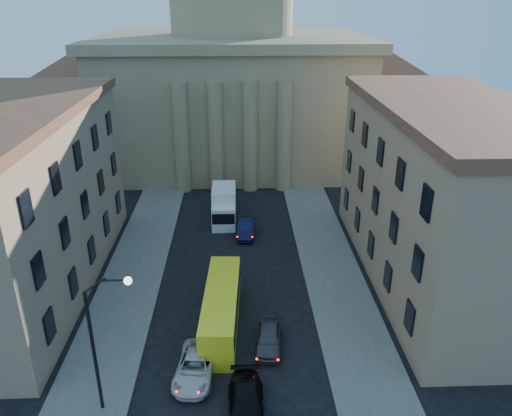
{
  "coord_description": "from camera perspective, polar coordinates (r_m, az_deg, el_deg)",
  "views": [
    {
      "loc": [
        0.54,
        -14.2,
        22.2
      ],
      "look_at": [
        1.84,
        20.01,
        7.35
      ],
      "focal_mm": 35.0,
      "sensor_mm": 36.0,
      "label": 1
    }
  ],
  "objects": [
    {
      "name": "sidewalk_left",
      "position": [
        40.1,
        -15.1,
        -10.97
      ],
      "size": [
        5.0,
        60.0,
        0.15
      ],
      "primitive_type": "cube",
      "color": "#5B5753",
      "rests_on": "ground"
    },
    {
      "name": "sidewalk_right",
      "position": [
        39.87,
        9.89,
        -10.66
      ],
      "size": [
        5.0,
        60.0,
        0.15
      ],
      "primitive_type": "cube",
      "color": "#5B5753",
      "rests_on": "ground"
    },
    {
      "name": "church",
      "position": [
        70.43,
        -2.68,
        15.0
      ],
      "size": [
        68.02,
        28.76,
        36.6
      ],
      "color": "#8E7D57",
      "rests_on": "ground"
    },
    {
      "name": "building_left",
      "position": [
        42.85,
        -26.18,
        0.76
      ],
      "size": [
        11.6,
        26.6,
        14.7
      ],
      "color": "#A07B5E",
      "rests_on": "ground"
    },
    {
      "name": "building_right",
      "position": [
        42.42,
        20.82,
        1.47
      ],
      "size": [
        11.6,
        26.6,
        14.7
      ],
      "color": "#A07B5E",
      "rests_on": "ground"
    },
    {
      "name": "street_lamp",
      "position": [
        28.9,
        -17.29,
        -13.62
      ],
      "size": [
        2.62,
        0.44,
        8.83
      ],
      "color": "black",
      "rests_on": "ground"
    },
    {
      "name": "car_left_mid",
      "position": [
        32.91,
        -6.94,
        -17.56
      ],
      "size": [
        2.84,
        5.27,
        1.4
      ],
      "primitive_type": "imported",
      "rotation": [
        0.0,
        0.0,
        -0.1
      ],
      "color": "silver",
      "rests_on": "ground"
    },
    {
      "name": "car_right_mid",
      "position": [
        30.32,
        -1.13,
        -21.6
      ],
      "size": [
        2.13,
        5.17,
        1.5
      ],
      "primitive_type": "imported",
      "rotation": [
        0.0,
        0.0,
        0.01
      ],
      "color": "black",
      "rests_on": "ground"
    },
    {
      "name": "car_right_far",
      "position": [
        34.86,
        1.46,
        -14.59
      ],
      "size": [
        2.11,
        4.4,
        1.45
      ],
      "primitive_type": "imported",
      "rotation": [
        0.0,
        0.0,
        -0.1
      ],
      "color": "#444348",
      "rests_on": "ground"
    },
    {
      "name": "car_right_distant",
      "position": [
        49.43,
        -1.17,
        -2.25
      ],
      "size": [
        1.87,
        4.76,
        1.54
      ],
      "primitive_type": "imported",
      "rotation": [
        0.0,
        0.0,
        -0.05
      ],
      "color": "black",
      "rests_on": "ground"
    },
    {
      "name": "city_bus",
      "position": [
        36.4,
        -3.98,
        -11.22
      ],
      "size": [
        2.8,
        10.19,
        2.84
      ],
      "rotation": [
        0.0,
        0.0,
        -0.05
      ],
      "color": "yellow",
      "rests_on": "ground"
    },
    {
      "name": "box_truck",
      "position": [
        52.33,
        -3.69,
        0.22
      ],
      "size": [
        2.48,
        6.17,
        3.39
      ],
      "rotation": [
        0.0,
        0.0,
        0.0
      ],
      "color": "white",
      "rests_on": "ground"
    }
  ]
}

